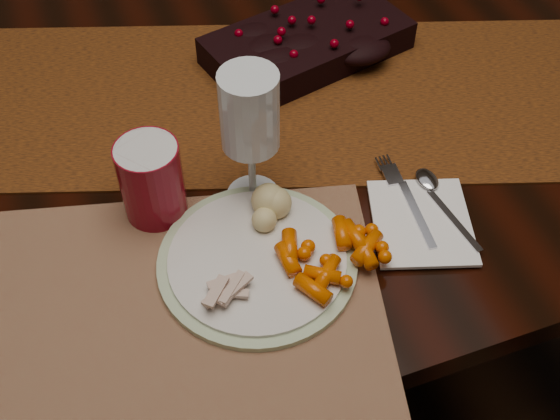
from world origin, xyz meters
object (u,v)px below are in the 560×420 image
object	(u,v)px
centerpiece	(307,39)
baby_carrots	(330,255)
turkey_shreds	(225,289)
napkin	(422,222)
mashed_potatoes	(273,208)
placemat_main	(180,310)
wine_glass	(251,141)
dinner_plate	(257,261)
red_cup	(151,180)
dining_table	(244,252)

from	to	relation	value
centerpiece	baby_carrots	bearing A→B (deg)	-107.51
turkey_shreds	napkin	distance (m)	0.28
mashed_potatoes	turkey_shreds	bearing A→B (deg)	-136.29
placemat_main	turkey_shreds	world-z (taller)	turkey_shreds
placemat_main	wine_glass	distance (m)	0.22
dinner_plate	red_cup	bearing A→B (deg)	126.45
placemat_main	dinner_plate	size ratio (longest dim) A/B	1.95
napkin	red_cup	size ratio (longest dim) A/B	1.31
placemat_main	mashed_potatoes	size ratio (longest dim) A/B	6.28
centerpiece	red_cup	xyz separation A→B (m)	(-0.31, -0.24, 0.02)
mashed_potatoes	napkin	world-z (taller)	mashed_potatoes
dinner_plate	baby_carrots	distance (m)	0.09
placemat_main	napkin	xyz separation A→B (m)	(0.33, 0.02, 0.00)
baby_carrots	red_cup	distance (m)	0.24
dinner_plate	baby_carrots	xyz separation A→B (m)	(0.08, -0.04, 0.02)
mashed_potatoes	baby_carrots	bearing A→B (deg)	-63.55
dining_table	baby_carrots	size ratio (longest dim) A/B	15.31
placemat_main	wine_glass	world-z (taller)	wine_glass
placemat_main	baby_carrots	xyz separation A→B (m)	(0.19, -0.00, 0.03)
placemat_main	turkey_shreds	distance (m)	0.06
napkin	mashed_potatoes	bearing A→B (deg)	179.67
baby_carrots	napkin	world-z (taller)	baby_carrots
centerpiece	dinner_plate	xyz separation A→B (m)	(-0.21, -0.37, -0.02)
placemat_main	baby_carrots	world-z (taller)	baby_carrots
dining_table	mashed_potatoes	xyz separation A→B (m)	(-0.03, -0.25, 0.42)
turkey_shreds	wine_glass	bearing A→B (deg)	60.81
centerpiece	napkin	size ratio (longest dim) A/B	2.17
baby_carrots	wine_glass	bearing A→B (deg)	108.44
dinner_plate	placemat_main	bearing A→B (deg)	-163.70
centerpiece	mashed_potatoes	size ratio (longest dim) A/B	4.14
napkin	baby_carrots	bearing A→B (deg)	-151.81
dinner_plate	napkin	world-z (taller)	dinner_plate
mashed_potatoes	red_cup	distance (m)	0.16
dining_table	red_cup	xyz separation A→B (m)	(-0.16, -0.17, 0.43)
baby_carrots	turkey_shreds	size ratio (longest dim) A/B	1.80
dinner_plate	napkin	xyz separation A→B (m)	(0.22, -0.01, -0.00)
napkin	red_cup	world-z (taller)	red_cup
baby_carrots	dinner_plate	bearing A→B (deg)	156.47
dinner_plate	red_cup	world-z (taller)	red_cup
centerpiece	turkey_shreds	world-z (taller)	centerpiece
dining_table	baby_carrots	distance (m)	0.53
mashed_potatoes	red_cup	xyz separation A→B (m)	(-0.13, 0.08, 0.02)
napkin	centerpiece	bearing A→B (deg)	109.37
dinner_plate	mashed_potatoes	size ratio (longest dim) A/B	3.22
dining_table	baby_carrots	bearing A→B (deg)	-87.19
wine_glass	red_cup	bearing A→B (deg)	172.54
napkin	dining_table	bearing A→B (deg)	134.34
dining_table	centerpiece	xyz separation A→B (m)	(0.15, 0.07, 0.41)
centerpiece	red_cup	distance (m)	0.39
dining_table	dinner_plate	world-z (taller)	dinner_plate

